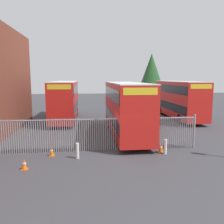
% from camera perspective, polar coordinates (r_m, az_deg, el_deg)
% --- Properties ---
extents(ground_plane, '(100.00, 100.00, 0.00)m').
position_cam_1_polar(ground_plane, '(23.58, -1.04, -3.41)').
color(ground_plane, '#3D3D42').
extents(palisade_fence, '(13.29, 0.14, 2.35)m').
position_cam_1_polar(palisade_fence, '(15.45, -3.21, -5.23)').
color(palisade_fence, gray).
rests_on(palisade_fence, ground).
extents(double_decker_bus_near_gate, '(2.54, 10.81, 4.42)m').
position_cam_1_polar(double_decker_bus_near_gate, '(19.58, 3.35, 1.35)').
color(double_decker_bus_near_gate, red).
rests_on(double_decker_bus_near_gate, ground).
extents(double_decker_bus_behind_fence_left, '(2.54, 10.81, 4.42)m').
position_cam_1_polar(double_decker_bus_behind_fence_left, '(28.82, 16.01, 3.28)').
color(double_decker_bus_behind_fence_left, red).
rests_on(double_decker_bus_behind_fence_left, ground).
extents(double_decker_bus_behind_fence_right, '(2.54, 10.81, 4.42)m').
position_cam_1_polar(double_decker_bus_behind_fence_right, '(27.03, -11.43, 3.12)').
color(double_decker_bus_behind_fence_right, red).
rests_on(double_decker_bus_behind_fence_right, ground).
extents(bollard_near_left, '(0.20, 0.20, 0.95)m').
position_cam_1_polar(bollard_near_left, '(14.28, -8.46, -9.38)').
color(bollard_near_left, silver).
rests_on(bollard_near_left, ground).
extents(bollard_center_front, '(0.20, 0.20, 0.95)m').
position_cam_1_polar(bollard_center_front, '(15.32, 12.95, -8.28)').
color(bollard_center_front, silver).
rests_on(bollard_center_front, ground).
extents(traffic_cone_by_gate, '(0.34, 0.34, 0.59)m').
position_cam_1_polar(traffic_cone_by_gate, '(15.09, -14.54, -9.32)').
color(traffic_cone_by_gate, orange).
rests_on(traffic_cone_by_gate, ground).
extents(traffic_cone_mid_forecourt, '(0.34, 0.34, 0.59)m').
position_cam_1_polar(traffic_cone_mid_forecourt, '(13.38, -20.69, -11.91)').
color(traffic_cone_mid_forecourt, orange).
rests_on(traffic_cone_mid_forecourt, ground).
extents(traffic_cone_near_kerb, '(0.34, 0.34, 0.59)m').
position_cam_1_polar(traffic_cone_near_kerb, '(15.65, 11.86, -8.59)').
color(traffic_cone_near_kerb, orange).
rests_on(traffic_cone_near_kerb, ground).
extents(tree_tall_back, '(4.67, 4.67, 8.87)m').
position_cam_1_polar(tree_tall_back, '(40.23, 9.62, 9.24)').
color(tree_tall_back, '#4C3823').
rests_on(tree_tall_back, ground).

